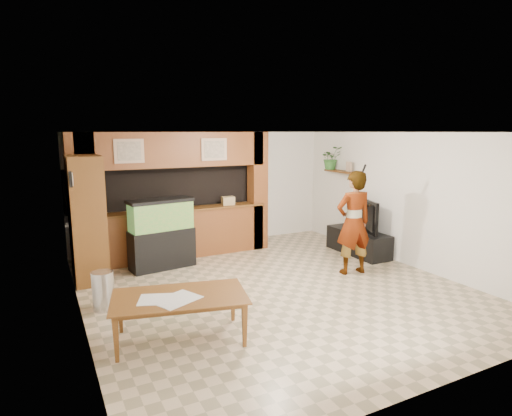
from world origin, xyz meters
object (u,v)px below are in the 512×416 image
television (359,215)px  dining_table (180,319)px  pantry_cabinet (87,219)px  aquarium (162,235)px  person (353,223)px

television → dining_table: (-4.60, -2.04, -0.56)m
pantry_cabinet → dining_table: bearing=-75.5°
pantry_cabinet → television: (5.35, -0.86, -0.25)m
aquarium → person: bearing=-39.3°
pantry_cabinet → aquarium: (1.32, 0.10, -0.45)m
person → dining_table: size_ratio=1.15×
pantry_cabinet → person: bearing=-22.4°
pantry_cabinet → dining_table: 3.11m
aquarium → person: size_ratio=0.70×
pantry_cabinet → television: pantry_cabinet is taller
television → person: (-0.96, -0.95, 0.10)m
dining_table → television: bearing=37.1°
pantry_cabinet → person: (4.39, -1.81, -0.15)m
television → person: 1.35m
pantry_cabinet → dining_table: size_ratio=1.33×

